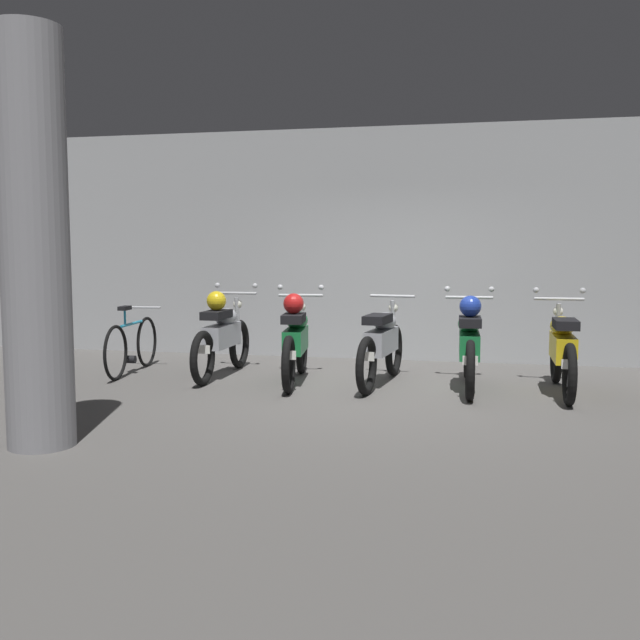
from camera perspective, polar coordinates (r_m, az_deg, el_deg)
ground_plane at (r=8.08m, az=4.28°, el=-5.81°), size 80.00×80.00×0.00m
back_wall at (r=10.56m, az=6.44°, el=5.92°), size 16.00×0.30×3.32m
motorbike_slot_0 at (r=9.17m, az=-7.68°, el=-1.13°), size 0.59×1.95×1.15m
motorbike_slot_1 at (r=8.65m, az=-1.92°, el=-1.49°), size 0.59×1.94×1.15m
motorbike_slot_2 at (r=8.57m, az=4.88°, el=-1.83°), size 0.56×1.95×1.03m
motorbike_slot_3 at (r=8.43m, az=11.65°, el=-1.80°), size 0.59×1.95×1.15m
motorbike_slot_4 at (r=8.46m, az=18.53°, el=-2.19°), size 0.59×1.95×1.15m
bicycle at (r=9.62m, az=-14.57°, el=-1.94°), size 0.50×1.73×0.89m
support_pillar at (r=6.21m, az=-21.52°, el=5.77°), size 0.54×0.54×3.32m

